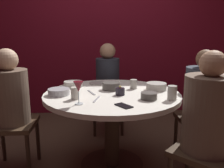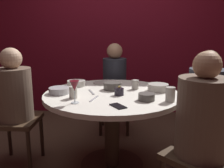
{
  "view_description": "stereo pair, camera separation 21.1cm",
  "coord_description": "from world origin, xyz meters",
  "px_view_note": "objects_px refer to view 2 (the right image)",
  "views": [
    {
      "loc": [
        -0.13,
        -2.06,
        1.26
      ],
      "look_at": [
        0.0,
        0.0,
        0.81
      ],
      "focal_mm": 37.76,
      "sensor_mm": 36.0,
      "label": 1
    },
    {
      "loc": [
        0.08,
        -2.06,
        1.26
      ],
      "look_at": [
        0.0,
        0.0,
        0.81
      ],
      "focal_mm": 37.76,
      "sensor_mm": 36.0,
      "label": 2
    }
  ],
  "objects_px": {
    "wine_glass": "(74,87)",
    "dinner_plate": "(103,83)",
    "cup_near_candle": "(170,94)",
    "cell_phone": "(118,106)",
    "bowl_sauce_side": "(158,87)",
    "bowl_salad_center": "(76,83)",
    "bowl_small_white": "(147,97)",
    "seated_diner_right": "(206,98)",
    "cup_by_right_diner": "(73,92)",
    "dining_table": "(112,110)",
    "cup_by_left_diner": "(135,85)",
    "seated_diner_left": "(14,95)",
    "bowl_rice_portion": "(113,86)",
    "candle_holder": "(119,92)",
    "seated_diner_back": "(115,78)",
    "bowl_serving_large": "(59,90)",
    "seated_diner_front_right": "(202,120)"
  },
  "relations": [
    {
      "from": "cup_near_candle",
      "to": "cell_phone",
      "type": "bearing_deg",
      "value": -160.78
    },
    {
      "from": "seated_diner_back",
      "to": "cup_near_candle",
      "type": "xyz_separation_m",
      "value": [
        0.47,
        -1.12,
        0.09
      ]
    },
    {
      "from": "cell_phone",
      "to": "bowl_salad_center",
      "type": "distance_m",
      "value": 0.79
    },
    {
      "from": "cell_phone",
      "to": "bowl_rice_portion",
      "type": "height_order",
      "value": "bowl_rice_portion"
    },
    {
      "from": "bowl_serving_large",
      "to": "bowl_rice_portion",
      "type": "xyz_separation_m",
      "value": [
        0.47,
        0.17,
        0.01
      ]
    },
    {
      "from": "bowl_sauce_side",
      "to": "bowl_rice_portion",
      "type": "distance_m",
      "value": 0.42
    },
    {
      "from": "seated_diner_left",
      "to": "bowl_small_white",
      "type": "bearing_deg",
      "value": -11.26
    },
    {
      "from": "bowl_serving_large",
      "to": "wine_glass",
      "type": "bearing_deg",
      "value": -56.03
    },
    {
      "from": "seated_diner_front_right",
      "to": "bowl_rice_portion",
      "type": "bearing_deg",
      "value": -5.25
    },
    {
      "from": "dinner_plate",
      "to": "cell_phone",
      "type": "distance_m",
      "value": 0.82
    },
    {
      "from": "dinner_plate",
      "to": "bowl_small_white",
      "type": "xyz_separation_m",
      "value": [
        0.4,
        -0.63,
        0.02
      ]
    },
    {
      "from": "seated_diner_back",
      "to": "cell_phone",
      "type": "xyz_separation_m",
      "value": [
        0.06,
        -1.26,
        0.03
      ]
    },
    {
      "from": "seated_diner_front_right",
      "to": "dinner_plate",
      "type": "distance_m",
      "value": 1.23
    },
    {
      "from": "seated_diner_left",
      "to": "seated_diner_back",
      "type": "relative_size",
      "value": 1.0
    },
    {
      "from": "dinner_plate",
      "to": "bowl_sauce_side",
      "type": "relative_size",
      "value": 1.08
    },
    {
      "from": "bowl_sauce_side",
      "to": "bowl_salad_center",
      "type": "bearing_deg",
      "value": 167.47
    },
    {
      "from": "dining_table",
      "to": "cup_by_left_diner",
      "type": "relative_size",
      "value": 13.59
    },
    {
      "from": "dinner_plate",
      "to": "bowl_rice_portion",
      "type": "distance_m",
      "value": 0.29
    },
    {
      "from": "seated_diner_right",
      "to": "cell_phone",
      "type": "distance_m",
      "value": 0.88
    },
    {
      "from": "bowl_sauce_side",
      "to": "seated_diner_right",
      "type": "bearing_deg",
      "value": -10.91
    },
    {
      "from": "dining_table",
      "to": "cup_by_left_diner",
      "type": "distance_m",
      "value": 0.34
    },
    {
      "from": "cell_phone",
      "to": "dining_table",
      "type": "bearing_deg",
      "value": -114.82
    },
    {
      "from": "dining_table",
      "to": "bowl_serving_large",
      "type": "height_order",
      "value": "bowl_serving_large"
    },
    {
      "from": "seated_diner_left",
      "to": "bowl_serving_large",
      "type": "relative_size",
      "value": 6.03
    },
    {
      "from": "bowl_small_white",
      "to": "seated_diner_right",
      "type": "bearing_deg",
      "value": 22.99
    },
    {
      "from": "seated_diner_right",
      "to": "cell_phone",
      "type": "bearing_deg",
      "value": 27.56
    },
    {
      "from": "candle_holder",
      "to": "cup_by_left_diner",
      "type": "distance_m",
      "value": 0.27
    },
    {
      "from": "seated_diner_front_right",
      "to": "dining_table",
      "type": "bearing_deg",
      "value": 0.0
    },
    {
      "from": "seated_diner_left",
      "to": "bowl_rice_portion",
      "type": "distance_m",
      "value": 0.92
    },
    {
      "from": "wine_glass",
      "to": "cell_phone",
      "type": "height_order",
      "value": "wine_glass"
    },
    {
      "from": "seated_diner_right",
      "to": "wine_glass",
      "type": "xyz_separation_m",
      "value": [
        -1.12,
        -0.33,
        0.17
      ]
    },
    {
      "from": "dining_table",
      "to": "bowl_small_white",
      "type": "height_order",
      "value": "bowl_small_white"
    },
    {
      "from": "candle_holder",
      "to": "wine_glass",
      "type": "relative_size",
      "value": 0.47
    },
    {
      "from": "bowl_rice_portion",
      "to": "cup_by_left_diner",
      "type": "height_order",
      "value": "cup_by_left_diner"
    },
    {
      "from": "bowl_rice_portion",
      "to": "seated_diner_back",
      "type": "bearing_deg",
      "value": 90.17
    },
    {
      "from": "dining_table",
      "to": "wine_glass",
      "type": "bearing_deg",
      "value": -129.2
    },
    {
      "from": "seated_diner_right",
      "to": "cell_phone",
      "type": "height_order",
      "value": "seated_diner_right"
    },
    {
      "from": "seated_diner_right",
      "to": "cup_by_right_diner",
      "type": "height_order",
      "value": "seated_diner_right"
    },
    {
      "from": "seated_diner_back",
      "to": "cup_near_candle",
      "type": "relative_size",
      "value": 9.74
    },
    {
      "from": "dining_table",
      "to": "bowl_salad_center",
      "type": "height_order",
      "value": "bowl_salad_center"
    },
    {
      "from": "seated_diner_back",
      "to": "cup_near_candle",
      "type": "bearing_deg",
      "value": 22.51
    },
    {
      "from": "seated_diner_right",
      "to": "candle_holder",
      "type": "xyz_separation_m",
      "value": [
        -0.78,
        -0.09,
        0.07
      ]
    },
    {
      "from": "seated_diner_back",
      "to": "bowl_rice_portion",
      "type": "relative_size",
      "value": 6.75
    },
    {
      "from": "wine_glass",
      "to": "cup_near_candle",
      "type": "bearing_deg",
      "value": 5.17
    },
    {
      "from": "bowl_small_white",
      "to": "cup_near_candle",
      "type": "bearing_deg",
      "value": -9.64
    },
    {
      "from": "dining_table",
      "to": "dinner_plate",
      "type": "relative_size",
      "value": 5.95
    },
    {
      "from": "seated_diner_left",
      "to": "bowl_serving_large",
      "type": "bearing_deg",
      "value": -6.06
    },
    {
      "from": "seated_diner_front_right",
      "to": "cup_by_left_diner",
      "type": "distance_m",
      "value": 0.85
    },
    {
      "from": "wine_glass",
      "to": "dinner_plate",
      "type": "distance_m",
      "value": 0.75
    },
    {
      "from": "candle_holder",
      "to": "bowl_sauce_side",
      "type": "distance_m",
      "value": 0.4
    }
  ]
}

